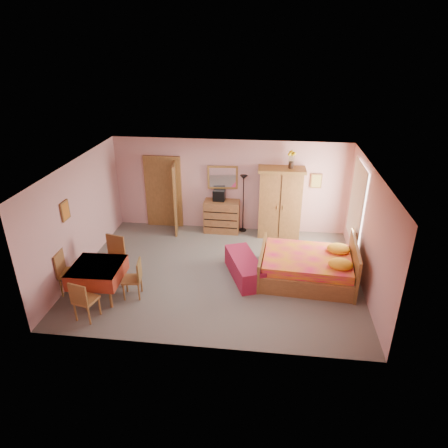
# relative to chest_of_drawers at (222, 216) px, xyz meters

# --- Properties ---
(floor) EXTENTS (6.50, 6.50, 0.00)m
(floor) POSITION_rel_chest_of_drawers_xyz_m (0.20, -2.25, -0.46)
(floor) COLOR slate
(floor) RESTS_ON ground
(ceiling) EXTENTS (6.50, 6.50, 0.00)m
(ceiling) POSITION_rel_chest_of_drawers_xyz_m (0.20, -2.25, 2.14)
(ceiling) COLOR brown
(ceiling) RESTS_ON wall_back
(wall_back) EXTENTS (6.50, 0.10, 2.60)m
(wall_back) POSITION_rel_chest_of_drawers_xyz_m (0.20, 0.25, 0.84)
(wall_back) COLOR #D99E9E
(wall_back) RESTS_ON floor
(wall_front) EXTENTS (6.50, 0.10, 2.60)m
(wall_front) POSITION_rel_chest_of_drawers_xyz_m (0.20, -4.75, 0.84)
(wall_front) COLOR #D99E9E
(wall_front) RESTS_ON floor
(wall_left) EXTENTS (0.10, 5.00, 2.60)m
(wall_left) POSITION_rel_chest_of_drawers_xyz_m (-3.05, -2.25, 0.84)
(wall_left) COLOR #D99E9E
(wall_left) RESTS_ON floor
(wall_right) EXTENTS (0.10, 5.00, 2.60)m
(wall_right) POSITION_rel_chest_of_drawers_xyz_m (3.45, -2.25, 0.84)
(wall_right) COLOR #D99E9E
(wall_right) RESTS_ON floor
(doorway) EXTENTS (1.06, 0.12, 2.15)m
(doorway) POSITION_rel_chest_of_drawers_xyz_m (-1.70, 0.22, 0.56)
(doorway) COLOR #9E6B35
(doorway) RESTS_ON floor
(window) EXTENTS (0.08, 1.40, 1.95)m
(window) POSITION_rel_chest_of_drawers_xyz_m (3.41, -1.05, 0.99)
(window) COLOR white
(window) RESTS_ON wall_right
(picture_left) EXTENTS (0.04, 0.32, 0.42)m
(picture_left) POSITION_rel_chest_of_drawers_xyz_m (-3.02, -2.85, 1.24)
(picture_left) COLOR orange
(picture_left) RESTS_ON wall_left
(picture_back) EXTENTS (0.30, 0.04, 0.40)m
(picture_back) POSITION_rel_chest_of_drawers_xyz_m (2.55, 0.22, 1.09)
(picture_back) COLOR #D8BF59
(picture_back) RESTS_ON wall_back
(chest_of_drawers) EXTENTS (0.99, 0.50, 0.93)m
(chest_of_drawers) POSITION_rel_chest_of_drawers_xyz_m (0.00, 0.00, 0.00)
(chest_of_drawers) COLOR brown
(chest_of_drawers) RESTS_ON floor
(wall_mirror) EXTENTS (0.84, 0.11, 0.66)m
(wall_mirror) POSITION_rel_chest_of_drawers_xyz_m (0.00, 0.21, 1.09)
(wall_mirror) COLOR white
(wall_mirror) RESTS_ON wall_back
(stereo) EXTENTS (0.34, 0.26, 0.30)m
(stereo) POSITION_rel_chest_of_drawers_xyz_m (-0.08, 0.04, 0.61)
(stereo) COLOR black
(stereo) RESTS_ON chest_of_drawers
(floor_lamp) EXTENTS (0.23, 0.23, 1.66)m
(floor_lamp) POSITION_rel_chest_of_drawers_xyz_m (0.59, 0.11, 0.37)
(floor_lamp) COLOR black
(floor_lamp) RESTS_ON floor
(wardrobe) EXTENTS (1.26, 0.67, 1.95)m
(wardrobe) POSITION_rel_chest_of_drawers_xyz_m (1.60, -0.04, 0.51)
(wardrobe) COLOR #9C6834
(wardrobe) RESTS_ON floor
(sunflower_vase) EXTENTS (0.19, 0.19, 0.47)m
(sunflower_vase) POSITION_rel_chest_of_drawers_xyz_m (1.82, -0.02, 1.72)
(sunflower_vase) COLOR yellow
(sunflower_vase) RESTS_ON wardrobe
(bed) EXTENTS (2.24, 1.82, 0.99)m
(bed) POSITION_rel_chest_of_drawers_xyz_m (2.22, -2.24, 0.03)
(bed) COLOR #E41652
(bed) RESTS_ON floor
(bench) EXTENTS (1.05, 1.58, 0.49)m
(bench) POSITION_rel_chest_of_drawers_xyz_m (0.81, -2.34, -0.22)
(bench) COLOR maroon
(bench) RESTS_ON floor
(dining_table) EXTENTS (1.05, 1.05, 0.75)m
(dining_table) POSITION_rel_chest_of_drawers_xyz_m (-2.20, -3.45, -0.09)
(dining_table) COLOR maroon
(dining_table) RESTS_ON floor
(chair_south) EXTENTS (0.48, 0.48, 0.88)m
(chair_south) POSITION_rel_chest_of_drawers_xyz_m (-2.15, -4.19, -0.02)
(chair_south) COLOR #B0763B
(chair_south) RESTS_ON floor
(chair_north) EXTENTS (0.56, 0.56, 1.02)m
(chair_north) POSITION_rel_chest_of_drawers_xyz_m (-2.16, -2.77, 0.05)
(chair_north) COLOR #AC763A
(chair_north) RESTS_ON floor
(chair_west) EXTENTS (0.49, 0.49, 0.98)m
(chair_west) POSITION_rel_chest_of_drawers_xyz_m (-2.84, -3.38, 0.03)
(chair_west) COLOR #A57837
(chair_west) RESTS_ON floor
(chair_east) EXTENTS (0.44, 0.44, 0.86)m
(chair_east) POSITION_rel_chest_of_drawers_xyz_m (-1.50, -3.37, -0.03)
(chair_east) COLOR olive
(chair_east) RESTS_ON floor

